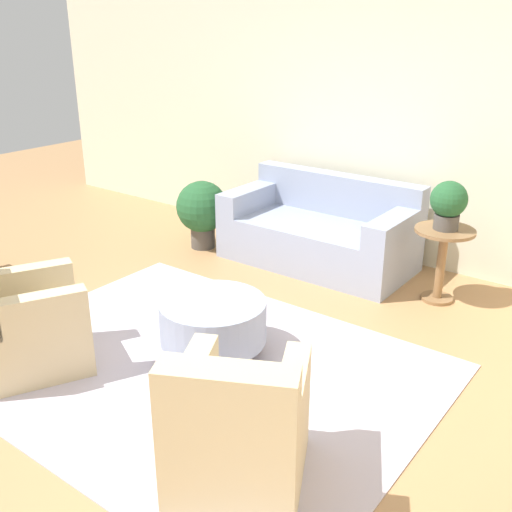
{
  "coord_description": "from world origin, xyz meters",
  "views": [
    {
      "loc": [
        2.62,
        -2.75,
        2.38
      ],
      "look_at": [
        0.15,
        0.55,
        0.75
      ],
      "focal_mm": 42.0,
      "sensor_mm": 36.0,
      "label": 1
    }
  ],
  "objects_px": {
    "armchair_right": "(238,432)",
    "side_table": "(442,252)",
    "potted_plant_on_side_table": "(448,203)",
    "ottoman_table": "(213,321)",
    "couch": "(320,233)",
    "potted_plant_floor": "(202,209)",
    "armchair_left": "(21,326)"
  },
  "relations": [
    {
      "from": "couch",
      "to": "armchair_left",
      "type": "relative_size",
      "value": 1.95
    },
    {
      "from": "armchair_right",
      "to": "ottoman_table",
      "type": "height_order",
      "value": "armchair_right"
    },
    {
      "from": "couch",
      "to": "armchair_right",
      "type": "distance_m",
      "value": 3.34
    },
    {
      "from": "armchair_left",
      "to": "side_table",
      "type": "height_order",
      "value": "armchair_left"
    },
    {
      "from": "side_table",
      "to": "potted_plant_on_side_table",
      "type": "bearing_deg",
      "value": 180.0
    },
    {
      "from": "ottoman_table",
      "to": "armchair_left",
      "type": "bearing_deg",
      "value": -135.16
    },
    {
      "from": "armchair_right",
      "to": "side_table",
      "type": "relative_size",
      "value": 1.46
    },
    {
      "from": "couch",
      "to": "potted_plant_floor",
      "type": "height_order",
      "value": "couch"
    },
    {
      "from": "armchair_right",
      "to": "side_table",
      "type": "height_order",
      "value": "armchair_right"
    },
    {
      "from": "side_table",
      "to": "potted_plant_floor",
      "type": "bearing_deg",
      "value": -174.45
    },
    {
      "from": "armchair_left",
      "to": "armchair_right",
      "type": "height_order",
      "value": "same"
    },
    {
      "from": "armchair_right",
      "to": "potted_plant_on_side_table",
      "type": "distance_m",
      "value": 2.97
    },
    {
      "from": "ottoman_table",
      "to": "side_table",
      "type": "distance_m",
      "value": 2.2
    },
    {
      "from": "armchair_left",
      "to": "potted_plant_on_side_table",
      "type": "relative_size",
      "value": 2.32
    },
    {
      "from": "ottoman_table",
      "to": "side_table",
      "type": "xyz_separation_m",
      "value": [
        1.0,
        1.95,
        0.17
      ]
    },
    {
      "from": "armchair_right",
      "to": "side_table",
      "type": "bearing_deg",
      "value": 90.06
    },
    {
      "from": "ottoman_table",
      "to": "potted_plant_floor",
      "type": "bearing_deg",
      "value": 133.53
    },
    {
      "from": "potted_plant_on_side_table",
      "to": "couch",
      "type": "bearing_deg",
      "value": 173.8
    },
    {
      "from": "side_table",
      "to": "potted_plant_floor",
      "type": "xyz_separation_m",
      "value": [
        -2.61,
        -0.25,
        -0.02
      ]
    },
    {
      "from": "ottoman_table",
      "to": "potted_plant_on_side_table",
      "type": "bearing_deg",
      "value": 62.83
    },
    {
      "from": "side_table",
      "to": "potted_plant_on_side_table",
      "type": "relative_size",
      "value": 1.6
    },
    {
      "from": "potted_plant_floor",
      "to": "side_table",
      "type": "bearing_deg",
      "value": 5.55
    },
    {
      "from": "armchair_right",
      "to": "side_table",
      "type": "distance_m",
      "value": 2.92
    },
    {
      "from": "couch",
      "to": "side_table",
      "type": "xyz_separation_m",
      "value": [
        1.34,
        -0.15,
        0.14
      ]
    },
    {
      "from": "ottoman_table",
      "to": "potted_plant_on_side_table",
      "type": "xyz_separation_m",
      "value": [
        1.0,
        1.95,
        0.63
      ]
    },
    {
      "from": "armchair_left",
      "to": "side_table",
      "type": "bearing_deg",
      "value": 55.93
    },
    {
      "from": "potted_plant_floor",
      "to": "armchair_left",
      "type": "bearing_deg",
      "value": -76.46
    },
    {
      "from": "armchair_left",
      "to": "armchair_right",
      "type": "xyz_separation_m",
      "value": [
        1.97,
        0.0,
        0.0
      ]
    },
    {
      "from": "potted_plant_on_side_table",
      "to": "ottoman_table",
      "type": "bearing_deg",
      "value": -117.17
    },
    {
      "from": "couch",
      "to": "armchair_right",
      "type": "relative_size",
      "value": 1.95
    },
    {
      "from": "couch",
      "to": "potted_plant_floor",
      "type": "xyz_separation_m",
      "value": [
        -1.27,
        -0.4,
        0.12
      ]
    },
    {
      "from": "side_table",
      "to": "potted_plant_floor",
      "type": "relative_size",
      "value": 0.91
    }
  ]
}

